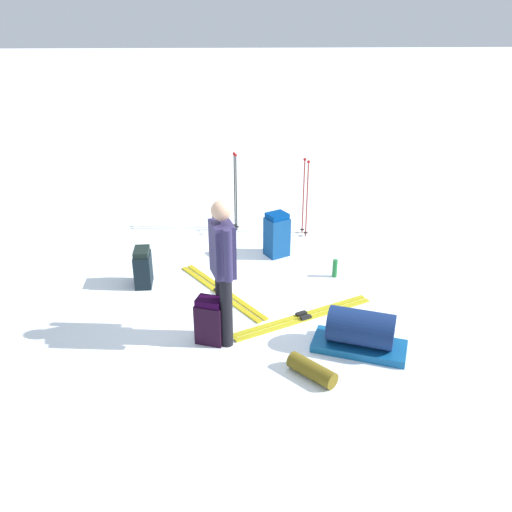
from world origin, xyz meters
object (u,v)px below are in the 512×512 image
(ski_pair_far, at_px, (303,317))
(ski_poles_planted_near, at_px, (235,188))
(backpack_bright, at_px, (143,268))
(ski_poles_planted_far, at_px, (305,194))
(thermos_bottle, at_px, (335,268))
(backpack_large_dark, at_px, (210,321))
(backpack_small_spare, at_px, (277,235))
(ski_pair_near, at_px, (222,291))
(gear_sled, at_px, (360,333))
(skier_standing, at_px, (223,266))
(sleeping_mat_rolled, at_px, (312,370))

(ski_pair_far, distance_m, ski_poles_planted_near, 3.09)
(backpack_bright, distance_m, ski_poles_planted_far, 2.96)
(ski_pair_far, relative_size, ski_poles_planted_near, 1.37)
(ski_poles_planted_far, height_order, thermos_bottle, ski_poles_planted_far)
(backpack_large_dark, distance_m, backpack_small_spare, 2.48)
(ski_pair_near, xyz_separation_m, backpack_small_spare, (-1.14, 0.82, 0.32))
(ski_poles_planted_near, bearing_deg, backpack_small_spare, 30.34)
(ski_pair_far, relative_size, backpack_bright, 3.37)
(ski_pair_far, bearing_deg, thermos_bottle, 152.43)
(backpack_bright, relative_size, thermos_bottle, 2.07)
(ski_pair_near, relative_size, gear_sled, 1.44)
(gear_sled, xyz_separation_m, thermos_bottle, (-1.77, 0.02, -0.09))
(backpack_large_dark, height_order, gear_sled, backpack_large_dark)
(backpack_bright, relative_size, ski_poles_planted_far, 0.42)
(skier_standing, distance_m, ski_poles_planted_near, 3.33)
(skier_standing, relative_size, backpack_small_spare, 2.49)
(backpack_bright, bearing_deg, sleeping_mat_rolled, 44.20)
(ski_pair_far, bearing_deg, skier_standing, -65.81)
(ski_pair_near, relative_size, backpack_small_spare, 2.37)
(backpack_small_spare, height_order, ski_poles_planted_far, ski_poles_planted_far)
(skier_standing, height_order, gear_sled, skier_standing)
(skier_standing, height_order, sleeping_mat_rolled, skier_standing)
(backpack_large_dark, relative_size, gear_sled, 0.50)
(thermos_bottle, bearing_deg, ski_poles_planted_far, -170.45)
(ski_pair_near, distance_m, ski_pair_far, 1.24)
(ski_poles_planted_far, distance_m, thermos_bottle, 1.66)
(backpack_small_spare, height_order, ski_poles_planted_near, ski_poles_planted_near)
(sleeping_mat_rolled, height_order, thermos_bottle, thermos_bottle)
(backpack_bright, height_order, gear_sled, backpack_bright)
(gear_sled, bearing_deg, backpack_bright, -121.69)
(backpack_small_spare, distance_m, thermos_bottle, 1.09)
(ski_pair_far, height_order, ski_poles_planted_far, ski_poles_planted_far)
(ski_poles_planted_near, relative_size, sleeping_mat_rolled, 2.41)
(ski_pair_near, relative_size, ski_poles_planted_near, 1.22)
(skier_standing, distance_m, backpack_small_spare, 2.47)
(ski_pair_far, bearing_deg, backpack_large_dark, -67.49)
(backpack_small_spare, xyz_separation_m, sleeping_mat_rolled, (2.99, 0.16, -0.24))
(backpack_large_dark, height_order, backpack_bright, backpack_large_dark)
(skier_standing, bearing_deg, ski_pair_near, -176.74)
(ski_pair_near, xyz_separation_m, gear_sled, (1.38, 1.57, 0.21))
(backpack_bright, height_order, ski_poles_planted_near, ski_poles_planted_near)
(ski_pair_far, xyz_separation_m, sleeping_mat_rolled, (1.16, -0.05, 0.08))
(backpack_large_dark, relative_size, backpack_small_spare, 0.83)
(backpack_small_spare, height_order, thermos_bottle, backpack_small_spare)
(skier_standing, bearing_deg, backpack_bright, -140.52)
(backpack_bright, bearing_deg, ski_poles_planted_near, 146.90)
(backpack_small_spare, bearing_deg, gear_sled, 16.59)
(backpack_bright, xyz_separation_m, thermos_bottle, (-0.14, 2.66, -0.13))
(backpack_small_spare, bearing_deg, skier_standing, -18.50)
(ski_pair_near, bearing_deg, ski_poles_planted_near, 174.73)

